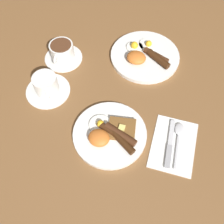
# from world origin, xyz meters

# --- Properties ---
(ground_plane) EXTENTS (3.00, 3.00, 0.00)m
(ground_plane) POSITION_xyz_m (0.00, 0.00, 0.00)
(ground_plane) COLOR brown
(breakfast_plate_near) EXTENTS (0.24, 0.24, 0.05)m
(breakfast_plate_near) POSITION_xyz_m (0.00, -0.00, 0.01)
(breakfast_plate_near) COLOR white
(breakfast_plate_near) RESTS_ON ground_plane
(breakfast_plate_far) EXTENTS (0.27, 0.27, 0.05)m
(breakfast_plate_far) POSITION_xyz_m (0.01, 0.36, 0.01)
(breakfast_plate_far) COLOR white
(breakfast_plate_far) RESTS_ON ground_plane
(teacup_near) EXTENTS (0.16, 0.16, 0.08)m
(teacup_near) POSITION_xyz_m (-0.27, 0.09, 0.03)
(teacup_near) COLOR white
(teacup_near) RESTS_ON ground_plane
(teacup_far) EXTENTS (0.15, 0.15, 0.07)m
(teacup_far) POSITION_xyz_m (-0.29, 0.26, 0.03)
(teacup_far) COLOR white
(teacup_far) RESTS_ON ground_plane
(napkin) EXTENTS (0.15, 0.20, 0.01)m
(napkin) POSITION_xyz_m (0.20, 0.03, 0.00)
(napkin) COLOR white
(napkin) RESTS_ON ground_plane
(knife) EXTENTS (0.03, 0.17, 0.01)m
(knife) POSITION_xyz_m (0.19, 0.02, 0.01)
(knife) COLOR silver
(knife) RESTS_ON napkin
(spoon) EXTENTS (0.04, 0.16, 0.01)m
(spoon) POSITION_xyz_m (0.21, 0.07, 0.01)
(spoon) COLOR silver
(spoon) RESTS_ON napkin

